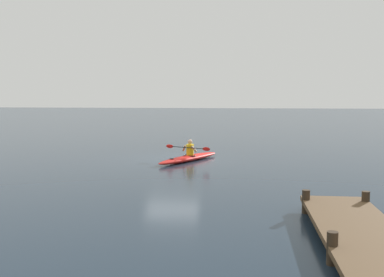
{
  "coord_description": "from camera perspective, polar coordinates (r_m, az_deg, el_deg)",
  "views": [
    {
      "loc": [
        -3.36,
        21.3,
        3.03
      ],
      "look_at": [
        -1.62,
        6.1,
        1.57
      ],
      "focal_mm": 43.59,
      "sensor_mm": 36.0,
      "label": 1
    }
  ],
  "objects": [
    {
      "name": "ground_plane",
      "position": [
        21.78,
        -2.43,
        -2.55
      ],
      "size": [
        160.0,
        160.0,
        0.0
      ],
      "primitive_type": "plane",
      "color": "#1E2D3D"
    },
    {
      "name": "kayak",
      "position": [
        21.2,
        -0.36,
        -2.4
      ],
      "size": [
        2.64,
        4.26,
        0.26
      ],
      "color": "red",
      "rests_on": "ground"
    },
    {
      "name": "kayaker",
      "position": [
        21.19,
        -0.28,
        -1.22
      ],
      "size": [
        2.15,
        1.15,
        0.71
      ],
      "color": "yellow",
      "rests_on": "kayak"
    }
  ]
}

